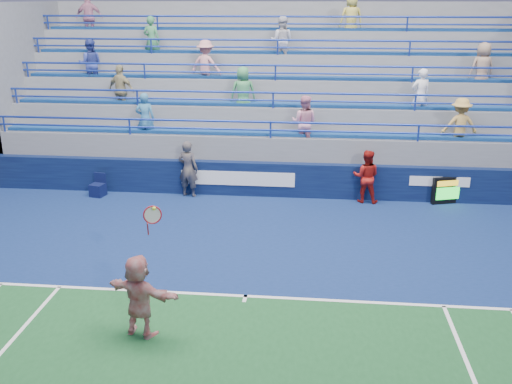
# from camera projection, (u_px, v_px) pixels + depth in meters

# --- Properties ---
(ground) EXTENTS (120.00, 120.00, 0.00)m
(ground) POSITION_uv_depth(u_px,v_px,m) (245.00, 297.00, 12.08)
(ground) COLOR #333538
(sponsor_wall) EXTENTS (18.00, 0.32, 1.10)m
(sponsor_wall) POSITION_uv_depth(u_px,v_px,m) (270.00, 179.00, 18.01)
(sponsor_wall) COLOR #090F33
(sponsor_wall) RESTS_ON ground
(bleacher_stand) EXTENTS (18.00, 5.60, 6.13)m
(bleacher_stand) POSITION_uv_depth(u_px,v_px,m) (278.00, 123.00, 21.24)
(bleacher_stand) COLOR slate
(bleacher_stand) RESTS_ON ground
(serve_speed_board) EXTENTS (1.22, 0.49, 0.85)m
(serve_speed_board) POSITION_uv_depth(u_px,v_px,m) (451.00, 190.00, 17.39)
(serve_speed_board) COLOR black
(serve_speed_board) RESTS_ON ground
(judge_chair) EXTENTS (0.50, 0.50, 0.73)m
(judge_chair) POSITION_uv_depth(u_px,v_px,m) (98.00, 189.00, 18.09)
(judge_chair) COLOR #0C133B
(judge_chair) RESTS_ON ground
(tennis_player) EXTENTS (1.58, 0.94, 2.60)m
(tennis_player) POSITION_uv_depth(u_px,v_px,m) (139.00, 296.00, 10.49)
(tennis_player) COLOR silver
(tennis_player) RESTS_ON ground
(line_judge) EXTENTS (0.74, 0.57, 1.80)m
(line_judge) POSITION_uv_depth(u_px,v_px,m) (188.00, 169.00, 17.88)
(line_judge) COLOR #121933
(line_judge) RESTS_ON ground
(ball_girl) EXTENTS (0.88, 0.73, 1.65)m
(ball_girl) POSITION_uv_depth(u_px,v_px,m) (366.00, 177.00, 17.38)
(ball_girl) COLOR #A31712
(ball_girl) RESTS_ON ground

